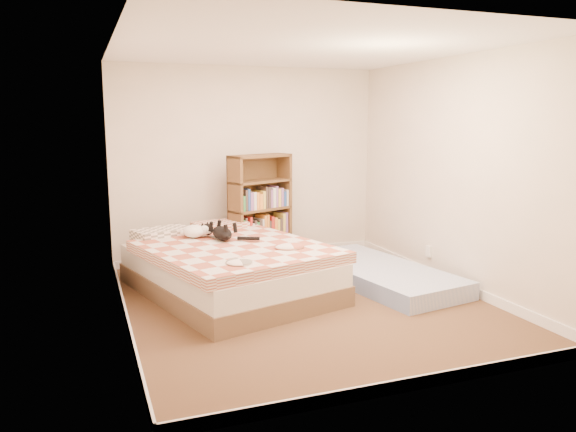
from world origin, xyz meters
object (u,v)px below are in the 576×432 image
object	(u,v)px
bookshelf	(260,223)
bed	(228,267)
white_dog	(195,231)
black_cat	(222,232)
floor_mattress	(378,274)

from	to	relation	value
bookshelf	bed	bearing A→B (deg)	-145.22
bed	white_dog	world-z (taller)	white_dog
black_cat	bookshelf	bearing A→B (deg)	20.41
bed	bookshelf	bearing A→B (deg)	41.03
bookshelf	floor_mattress	bearing A→B (deg)	-74.25
bookshelf	black_cat	bearing A→B (deg)	-151.22
bookshelf	white_dog	xyz separation A→B (m)	(-0.97, -0.68, 0.09)
bed	bookshelf	size ratio (longest dim) A/B	1.86
bookshelf	white_dog	size ratio (longest dim) A/B	4.06
white_dog	black_cat	bearing A→B (deg)	-51.60
bed	bookshelf	world-z (taller)	bookshelf
bed	black_cat	xyz separation A→B (m)	(-0.01, 0.20, 0.34)
floor_mattress	white_dog	xyz separation A→B (m)	(-1.96, 0.62, 0.52)
black_cat	white_dog	world-z (taller)	black_cat
bookshelf	white_dog	world-z (taller)	bookshelf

